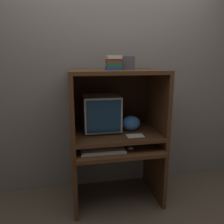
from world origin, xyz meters
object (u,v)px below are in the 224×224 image
mouse (131,148)px  storage_box (124,63)px  snack_bag (131,123)px  book_stack (114,63)px  keyboard (103,151)px  crt_monitor (101,113)px

mouse → storage_box: storage_box is taller
snack_bag → book_stack: size_ratio=1.34×
keyboard → book_stack: 0.84m
keyboard → snack_bag: size_ratio=2.19×
crt_monitor → keyboard: bearing=-95.1°
keyboard → book_stack: book_stack is taller
mouse → snack_bag: 0.29m
book_stack → mouse: bearing=-38.4°
crt_monitor → book_stack: 0.55m
crt_monitor → mouse: 0.48m
mouse → storage_box: size_ratio=0.32×
keyboard → mouse: (0.27, 0.02, 0.00)m
mouse → book_stack: book_stack is taller
mouse → book_stack: bearing=141.6°
crt_monitor → keyboard: 0.43m
book_stack → storage_box: size_ratio=0.79×
book_stack → storage_box: 0.15m
keyboard → book_stack: bearing=47.0°
snack_bag → book_stack: (-0.21, -0.09, 0.63)m
mouse → snack_bag: (0.06, 0.21, 0.19)m
mouse → book_stack: (-0.15, 0.12, 0.82)m
crt_monitor → mouse: bearing=-48.0°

